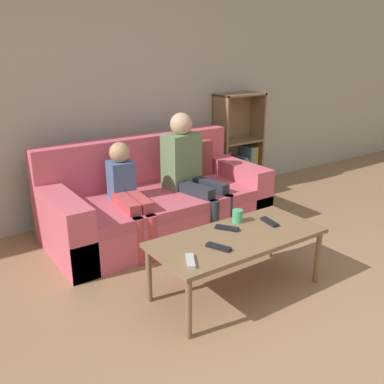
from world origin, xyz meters
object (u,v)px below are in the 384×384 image
(coffee_table, at_px, (237,241))
(cup_near, at_px, (237,216))
(tv_remote_0, at_px, (219,247))
(tv_remote_3, at_px, (227,228))
(tv_remote_2, at_px, (270,222))
(couch, at_px, (156,203))
(person_adult, at_px, (188,165))
(tv_remote_1, at_px, (190,261))
(bookshelf, at_px, (236,156))
(person_child, at_px, (128,191))

(coffee_table, distance_m, cup_near, 0.26)
(cup_near, relative_size, tv_remote_0, 0.55)
(cup_near, xyz_separation_m, tv_remote_3, (-0.15, -0.06, -0.04))
(tv_remote_2, bearing_deg, couch, 111.25)
(person_adult, relative_size, tv_remote_1, 6.40)
(person_adult, bearing_deg, tv_remote_3, -120.74)
(bookshelf, relative_size, tv_remote_1, 6.74)
(cup_near, bearing_deg, person_child, 116.06)
(coffee_table, bearing_deg, tv_remote_2, 5.60)
(coffee_table, height_order, tv_remote_3, tv_remote_3)
(bookshelf, bearing_deg, cup_near, -130.03)
(coffee_table, height_order, tv_remote_2, tv_remote_2)
(tv_remote_3, bearing_deg, coffee_table, -126.36)
(cup_near, bearing_deg, couch, 94.52)
(tv_remote_1, xyz_separation_m, tv_remote_3, (0.49, 0.26, 0.00))
(bookshelf, height_order, coffee_table, bookshelf)
(bookshelf, bearing_deg, tv_remote_2, -123.55)
(person_child, bearing_deg, tv_remote_0, -81.56)
(cup_near, height_order, tv_remote_3, cup_near)
(couch, bearing_deg, tv_remote_1, -111.91)
(person_adult, distance_m, cup_near, 1.00)
(couch, bearing_deg, person_adult, -18.48)
(cup_near, height_order, tv_remote_0, cup_near)
(coffee_table, distance_m, tv_remote_0, 0.25)
(couch, xyz_separation_m, tv_remote_3, (-0.07, -1.13, 0.17))
(person_adult, distance_m, tv_remote_2, 1.14)
(couch, relative_size, person_adult, 1.84)
(couch, relative_size, bookshelf, 1.75)
(cup_near, xyz_separation_m, tv_remote_2, (0.18, -0.15, -0.04))
(tv_remote_3, bearing_deg, bookshelf, 14.01)
(tv_remote_1, bearing_deg, coffee_table, 44.38)
(tv_remote_0, relative_size, tv_remote_3, 1.04)
(couch, relative_size, tv_remote_3, 12.05)
(person_adult, bearing_deg, coffee_table, -119.01)
(bookshelf, height_order, tv_remote_0, bookshelf)
(coffee_table, distance_m, tv_remote_2, 0.34)
(tv_remote_1, bearing_deg, person_adult, 85.47)
(couch, distance_m, person_child, 0.46)
(person_child, bearing_deg, tv_remote_3, -67.56)
(bookshelf, xyz_separation_m, tv_remote_0, (-1.73, -1.87, 0.03))
(person_adult, bearing_deg, tv_remote_0, -127.17)
(bookshelf, bearing_deg, couch, -159.61)
(person_child, xyz_separation_m, tv_remote_0, (0.06, -1.18, -0.06))
(person_adult, height_order, tv_remote_0, person_adult)
(bookshelf, distance_m, coffee_table, 2.33)
(person_child, distance_m, tv_remote_1, 1.25)
(tv_remote_1, bearing_deg, tv_remote_2, 40.50)
(tv_remote_3, bearing_deg, person_adult, 36.50)
(person_adult, xyz_separation_m, cup_near, (-0.21, -0.97, -0.14))
(coffee_table, relative_size, tv_remote_0, 7.01)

